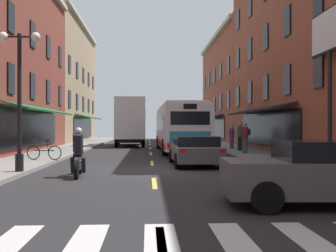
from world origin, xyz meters
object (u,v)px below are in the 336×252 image
Objects in this scene: box_truck at (130,122)px; motorcycle_rider at (78,156)px; transit_bus at (179,127)px; pedestrian_far at (232,136)px; pedestrian_near at (245,137)px; billboard_sign at (330,44)px; sedan_far at (195,150)px; street_lamp_twin at (19,94)px; sedan_near at (330,172)px; sedan_mid at (134,136)px; bicycle_near at (44,152)px; pedestrian_mid at (240,136)px.

motorcycle_rider is at bearing -92.18° from box_truck.
transit_bus is 7.54× the size of pedestrian_far.
transit_bus is at bearing 8.32° from pedestrian_near.
billboard_sign is 0.51× the size of transit_bus.
box_truck is 10.09m from pedestrian_far.
street_lamp_twin is (-6.47, -3.27, 2.15)m from sedan_far.
transit_bus reaches higher than motorcycle_rider.
pedestrian_near is (3.59, 5.72, 0.42)m from sedan_far.
sedan_near is 0.96× the size of sedan_mid.
billboard_sign is at bearing -72.79° from sedan_mid.
pedestrian_near is (7.98, 9.40, 0.38)m from motorcycle_rider.
box_truck is 9.16m from sedan_mid.
billboard_sign is 3.72× the size of bicycle_near.
street_lamp_twin is (-2.90, -29.91, 2.13)m from sedan_mid.
transit_bus is 14.53m from street_lamp_twin.
sedan_mid is 2.27× the size of motorcycle_rider.
box_truck is 1.78× the size of sedan_mid.
sedan_mid is 19.84m from pedestrian_mid.
pedestrian_mid is 15.56m from street_lamp_twin.
billboard_sign reaches higher than pedestrian_mid.
box_truck is at bearing 4.07° from pedestrian_far.
box_truck is at bearing 114.50° from billboard_sign.
transit_bus is 4.12m from pedestrian_mid.
motorcycle_rider is at bearing 106.56° from pedestrian_far.
pedestrian_mid is (7.43, -18.40, 0.37)m from sedan_mid.
sedan_far is (3.58, -17.59, -1.40)m from box_truck.
sedan_near is 2.68× the size of bicycle_near.
box_truck reaches higher than motorcycle_rider.
transit_bus is at bearing -13.51° from pedestrian_mid.
box_truck is at bearing -2.52° from pedestrian_near.
transit_bus is at bearing -65.47° from box_truck.
sedan_mid is (-8.77, 28.31, -4.28)m from billboard_sign.
pedestrian_near is at bearing 133.03° from pedestrian_far.
sedan_near is 2.18× the size of motorcycle_rider.
transit_bus is at bearing 63.30° from street_lamp_twin.
pedestrian_far is (7.45, -6.72, -1.08)m from box_truck.
sedan_mid is 1.08× the size of sedan_far.
sedan_near is 17.37m from pedestrian_mid.
street_lamp_twin is at bearing -153.23° from sedan_far.
sedan_near is at bearing -78.49° from box_truck.
street_lamp_twin reaches higher than pedestrian_near.
pedestrian_near reaches higher than pedestrian_far.
box_truck is 4.72× the size of pedestrian_mid.
pedestrian_far is (0.01, 2.63, -0.07)m from pedestrian_mid.
pedestrian_near is (3.56, -3.95, -0.54)m from transit_bus.
billboard_sign is at bearing 158.61° from pedestrian_near.
pedestrian_far is at bearing 96.04° from billboard_sign.
sedan_mid is 0.98× the size of street_lamp_twin.
billboard_sign is 1.45× the size of sedan_far.
pedestrian_near is 5.16m from pedestrian_far.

